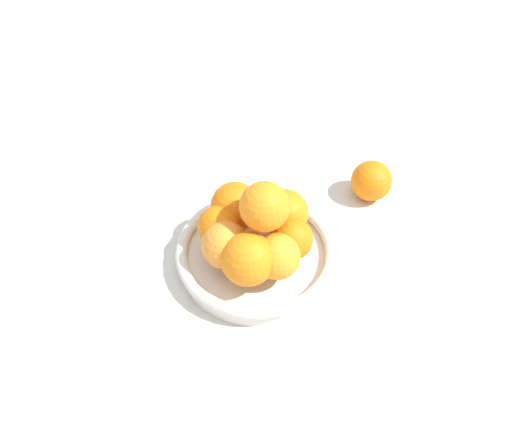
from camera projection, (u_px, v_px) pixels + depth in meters
The scene contains 4 objects.
ground_plane at pixel (256, 261), 0.85m from camera, with size 4.00×4.00×0.00m, color beige.
fruit_bowl at pixel (256, 253), 0.83m from camera, with size 0.27×0.27×0.04m.
orange_pile at pixel (256, 228), 0.78m from camera, with size 0.18×0.19×0.14m.
stray_orange at pixel (371, 181), 0.93m from camera, with size 0.08×0.08×0.08m, color orange.
Camera 1 is at (0.05, 0.52, 0.67)m, focal length 35.00 mm.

